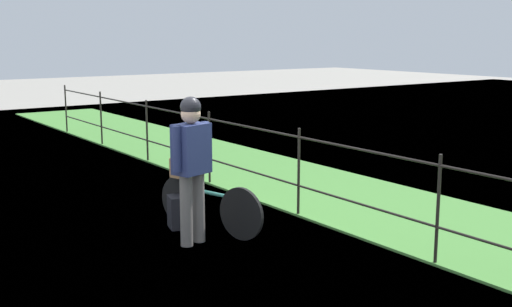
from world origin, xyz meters
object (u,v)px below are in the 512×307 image
(bicycle_main, at_px, (209,205))
(backpack_on_paving, at_px, (176,212))
(wooden_crate, at_px, (187,168))
(terrier_dog, at_px, (188,152))
(cyclist_person, at_px, (192,157))

(bicycle_main, bearing_deg, backpack_on_paving, -145.88)
(backpack_on_paving, bearing_deg, bicycle_main, -129.80)
(wooden_crate, height_order, backpack_on_paving, wooden_crate)
(terrier_dog, xyz_separation_m, cyclist_person, (0.61, -0.29, 0.06))
(bicycle_main, relative_size, terrier_dog, 4.82)
(wooden_crate, height_order, cyclist_person, cyclist_person)
(cyclist_person, relative_size, backpack_on_paving, 4.21)
(terrier_dog, bearing_deg, bicycle_main, 16.20)
(backpack_on_paving, bearing_deg, wooden_crate, -81.79)
(wooden_crate, xyz_separation_m, terrier_dog, (0.02, 0.01, 0.20))
(wooden_crate, bearing_deg, terrier_dog, 16.20)
(bicycle_main, xyz_separation_m, cyclist_person, (0.29, -0.38, 0.67))
(bicycle_main, distance_m, backpack_on_paving, 0.46)
(cyclist_person, xyz_separation_m, backpack_on_paving, (-0.65, 0.14, -0.80))
(wooden_crate, bearing_deg, bicycle_main, 16.20)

